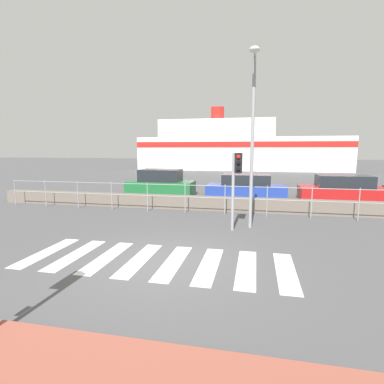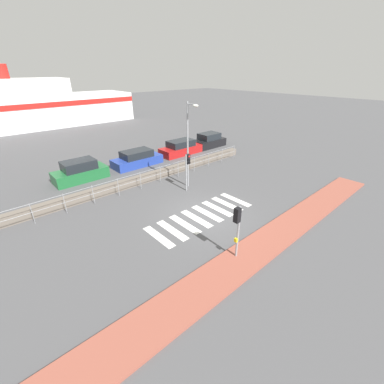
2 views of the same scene
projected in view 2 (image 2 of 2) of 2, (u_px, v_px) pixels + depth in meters
ground_plane at (205, 214)px, 15.51m from camera, size 160.00×160.00×0.00m
sidewalk_brick at (263, 245)px, 12.74m from camera, size 24.00×1.80×0.12m
crosswalk at (202, 216)px, 15.35m from camera, size 6.75×2.40×0.01m
seawall at (145, 178)px, 19.82m from camera, size 21.44×0.55×0.62m
harbor_fence at (151, 175)px, 19.00m from camera, size 19.34×0.04×1.31m
traffic_light_near at (237, 223)px, 11.06m from camera, size 0.34×0.32×2.71m
traffic_light_far at (187, 164)px, 17.78m from camera, size 0.34×0.32×2.68m
streetlamp at (189, 137)px, 17.53m from camera, size 0.32×1.05×6.05m
ferry_boat at (32, 107)px, 37.63m from camera, size 27.49×7.61×8.55m
parked_car_green at (80, 172)px, 20.06m from camera, size 4.01×1.81×1.59m
parked_car_blue at (137, 159)px, 23.18m from camera, size 4.44×1.87×1.39m
parked_car_red at (181, 148)px, 26.28m from camera, size 4.49×1.82×1.42m
parked_car_black at (209, 141)px, 28.74m from camera, size 3.81×1.83×1.53m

